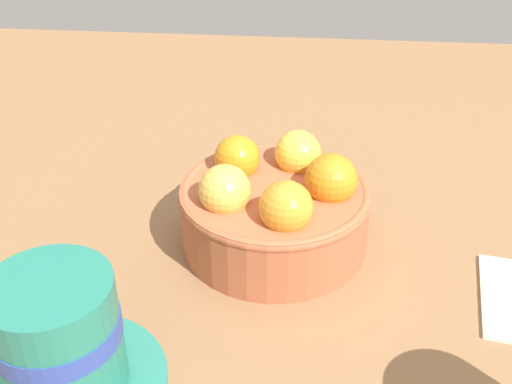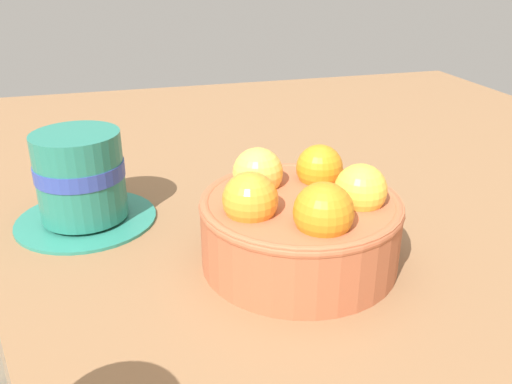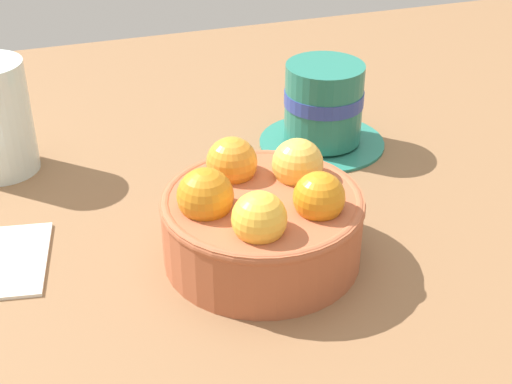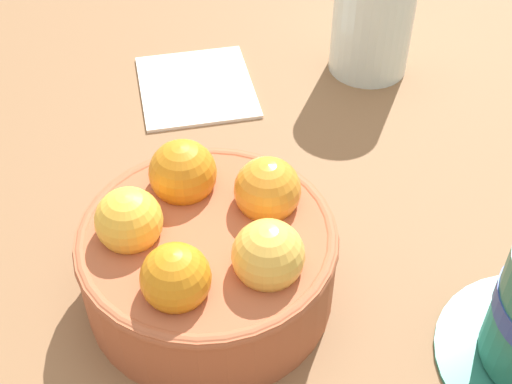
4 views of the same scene
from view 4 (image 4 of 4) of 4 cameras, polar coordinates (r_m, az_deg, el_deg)
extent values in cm
cube|color=brown|center=(49.42, -3.54, -9.67)|extent=(132.64, 112.19, 4.76)
cylinder|color=#AD5938|center=(45.33, -3.82, -5.74)|extent=(16.02, 16.02, 5.69)
torus|color=#AD5938|center=(43.51, -3.97, -3.66)|extent=(16.22, 16.22, 1.00)
sphere|color=yellow|center=(43.03, -10.18, -2.29)|extent=(4.12, 4.12, 4.12)
sphere|color=orange|center=(39.70, -6.47, -6.88)|extent=(4.02, 4.02, 4.02)
sphere|color=#EBB549|center=(40.52, 0.99, -5.11)|extent=(4.25, 4.25, 4.25)
sphere|color=orange|center=(44.24, 0.93, 0.17)|extent=(4.24, 4.24, 4.24)
sphere|color=orange|center=(45.69, -5.54, 1.63)|extent=(4.39, 4.39, 4.39)
cylinder|color=silver|center=(64.83, 9.43, 13.98)|extent=(7.14, 7.14, 11.15)
cube|color=white|center=(64.26, -4.83, 8.55)|extent=(12.63, 11.65, 0.60)
camera|label=1|loc=(0.61, 44.63, 29.88)|focal=43.58mm
camera|label=2|loc=(0.70, -3.39, 32.51)|focal=37.89mm
camera|label=3|loc=(0.59, -68.45, 17.71)|focal=51.71mm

